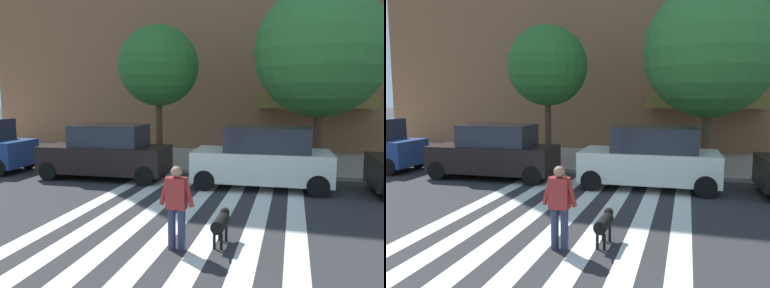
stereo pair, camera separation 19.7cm
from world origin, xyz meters
The scene contains 9 objects.
ground_plane centered at (0.00, 6.45, 0.00)m, with size 160.00×160.00×0.00m, color #2B2B2D.
sidewalk_far centered at (0.00, 15.89, 0.07)m, with size 80.00×6.00×0.15m, color #9D968D.
crosswalk_stripes centered at (1.31, 6.45, 0.00)m, with size 5.85×12.29×0.01m.
parked_car_behind_first centered at (-2.63, 11.32, 0.94)m, with size 4.60×2.05×1.95m.
parked_car_third_in_line centered at (2.95, 11.32, 0.97)m, with size 4.42×2.14×1.99m.
street_tree_nearest centered at (-1.63, 14.17, 4.21)m, with size 3.35×3.35×5.75m.
street_tree_middle centered at (4.77, 14.28, 4.62)m, with size 4.96×4.96×6.96m.
pedestrian_dog_walker centered at (1.77, 5.68, 0.93)m, with size 0.71×0.25×1.64m.
dog_on_leash centered at (2.54, 6.19, 0.44)m, with size 0.28×1.06×0.65m.
Camera 2 is at (4.06, -1.01, 2.93)m, focal length 35.68 mm.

